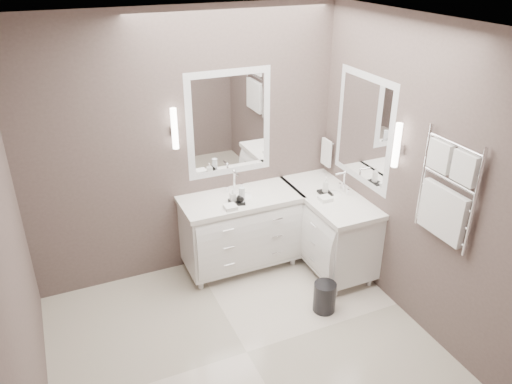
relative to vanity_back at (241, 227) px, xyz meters
name	(u,v)px	position (x,y,z in m)	size (l,w,h in m)	color
floor	(247,352)	(-0.45, -1.23, -0.49)	(3.20, 3.00, 0.01)	beige
ceiling	(243,27)	(-0.45, -1.23, 2.22)	(3.20, 3.00, 0.01)	white
wall_back	(187,148)	(-0.45, 0.28, 0.86)	(3.20, 0.01, 2.70)	#574946
wall_front	(361,351)	(-0.45, -2.73, 0.86)	(3.20, 0.01, 2.70)	#574946
wall_left	(10,267)	(-2.06, -1.23, 0.86)	(0.01, 3.00, 2.70)	#574946
wall_right	(417,180)	(1.15, -1.23, 0.86)	(0.01, 3.00, 2.70)	#574946
vanity_back	(241,227)	(0.00, 0.00, 0.00)	(1.24, 0.59, 0.97)	white
vanity_right	(328,225)	(0.88, -0.33, 0.00)	(0.59, 1.24, 0.97)	white
mirror_back	(229,124)	(0.00, 0.26, 1.06)	(0.90, 0.02, 1.10)	white
mirror_right	(364,129)	(1.14, -0.43, 1.06)	(0.02, 0.90, 1.10)	white
sconce_back	(175,129)	(-0.58, 0.20, 1.11)	(0.06, 0.06, 0.40)	white
sconce_right	(397,146)	(1.08, -1.01, 1.11)	(0.06, 0.06, 0.40)	white
towel_bar_corner	(326,152)	(1.09, 0.13, 0.63)	(0.03, 0.22, 0.30)	white
towel_ladder	(446,196)	(1.10, -1.63, 0.91)	(0.06, 0.58, 0.90)	white
waste_bin	(325,297)	(0.45, -1.01, -0.33)	(0.21, 0.21, 0.30)	black
amenity_tray_back	(237,202)	(-0.09, -0.12, 0.38)	(0.17, 0.13, 0.03)	black
amenity_tray_right	(325,193)	(0.82, -0.30, 0.38)	(0.12, 0.16, 0.02)	black
water_bottle	(242,196)	(-0.04, -0.14, 0.45)	(0.06, 0.06, 0.17)	silver
soap_bottle_a	(233,195)	(-0.12, -0.10, 0.45)	(0.06, 0.06, 0.12)	white
soap_bottle_b	(240,197)	(-0.06, -0.15, 0.44)	(0.08, 0.08, 0.10)	black
soap_bottle_c	(326,185)	(0.82, -0.30, 0.47)	(0.07, 0.07, 0.17)	white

